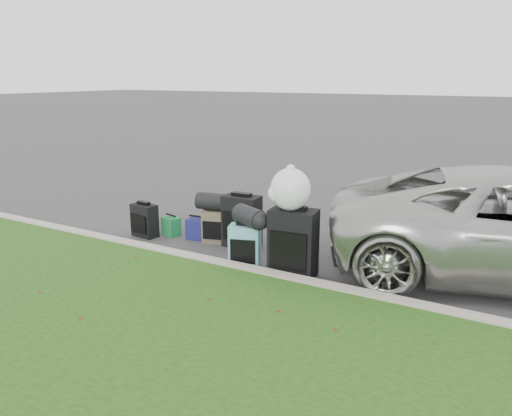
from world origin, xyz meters
The scene contains 12 objects.
ground centered at (0.00, 0.00, 0.00)m, with size 120.00×120.00×0.00m, color #383535.
curb centered at (0.00, -1.00, 0.07)m, with size 120.00×0.18×0.15m, color #9E937F.
suitcase_small_black centered at (-1.79, -0.34, 0.26)m, with size 0.41×0.22×0.51m, color black.
suitcase_large_black_left centered at (-0.23, 0.01, 0.38)m, with size 0.53×0.32×0.76m, color black.
suitcase_olive centered at (-0.67, -0.05, 0.25)m, with size 0.36×0.22×0.49m, color #453F2D.
suitcase_teal centered at (0.23, -0.68, 0.28)m, with size 0.40×0.24×0.57m, color teal.
suitcase_large_black_right centered at (0.91, -0.64, 0.43)m, with size 0.57×0.34×0.86m, color black.
tote_green centered at (-1.45, -0.11, 0.14)m, with size 0.26×0.20×0.29m, color #197438.
tote_navy centered at (-1.00, -0.04, 0.16)m, with size 0.30×0.23×0.32m, color navy.
duffel_left centered at (-0.72, -0.02, 0.62)m, with size 0.26×0.26×0.48m, color black.
duffel_right centered at (0.31, -0.69, 0.70)m, with size 0.26×0.26×0.46m, color black.
trash_bag centered at (0.86, -0.65, 1.11)m, with size 0.50×0.50×0.50m, color white.
Camera 1 is at (3.39, -5.96, 2.44)m, focal length 35.00 mm.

